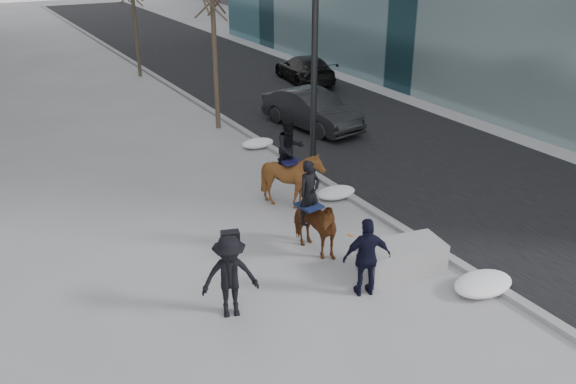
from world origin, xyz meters
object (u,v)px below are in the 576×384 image
mounted_right (292,172)px  mounted_left (312,220)px  planter (402,258)px  car_near (312,110)px

mounted_right → mounted_left: bearing=-109.7°
mounted_left → mounted_right: mounted_right is taller
mounted_left → planter: bearing=-54.7°
mounted_left → mounted_right: bearing=70.3°
mounted_right → car_near: bearing=54.1°
mounted_left → car_near: bearing=58.5°
mounted_left → mounted_right: 2.69m
mounted_left → mounted_right: (0.91, 2.53, 0.15)m
car_near → mounted_left: bearing=-131.1°
car_near → mounted_left: 9.78m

